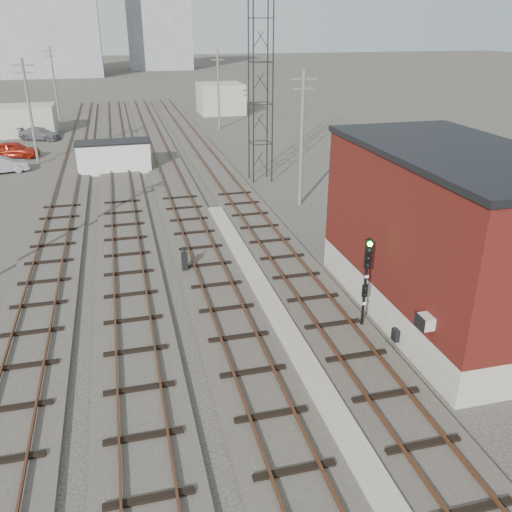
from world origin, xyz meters
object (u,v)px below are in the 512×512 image
object	(u,v)px
car_silver	(2,165)
car_red	(14,150)
signal_mast	(366,277)
switch_stand	(185,262)
car_grey	(40,134)
site_trailer	(114,156)

from	to	relation	value
car_silver	car_red	bearing A→B (deg)	-14.51
signal_mast	switch_stand	distance (m)	9.83
signal_mast	car_red	distance (m)	41.08
car_red	car_silver	size ratio (longest dim) A/B	1.07
signal_mast	switch_stand	xyz separation A→B (m)	(-6.41, 7.24, -1.74)
signal_mast	car_grey	xyz separation A→B (m)	(-17.20, 44.96, -1.72)
signal_mast	car_red	size ratio (longest dim) A/B	0.90
signal_mast	car_silver	xyz separation A→B (m)	(-18.75, 30.91, -1.69)
site_trailer	car_red	xyz separation A→B (m)	(-9.02, 7.54, -0.54)
car_red	car_grey	bearing A→B (deg)	0.65
car_red	car_grey	world-z (taller)	car_red
car_red	switch_stand	bearing A→B (deg)	-147.56
car_red	signal_mast	bearing A→B (deg)	-143.15
car_red	car_grey	size ratio (longest dim) A/B	1.00
site_trailer	car_grey	world-z (taller)	site_trailer
switch_stand	car_grey	xyz separation A→B (m)	(-10.79, 37.72, 0.02)
switch_stand	car_red	size ratio (longest dim) A/B	0.30
car_red	car_grey	xyz separation A→B (m)	(1.37, 8.36, -0.11)
switch_stand	car_red	xyz separation A→B (m)	(-12.16, 29.36, 0.13)
signal_mast	car_red	world-z (taller)	signal_mast
car_silver	car_grey	bearing A→B (deg)	-18.96
site_trailer	car_red	world-z (taller)	site_trailer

